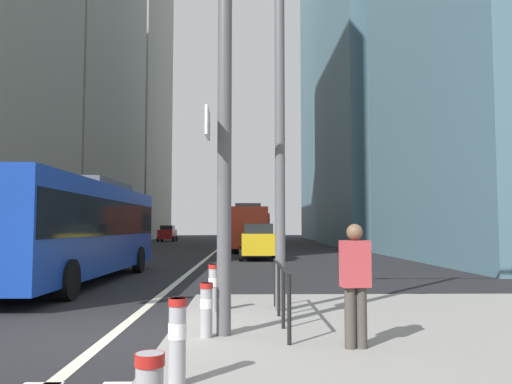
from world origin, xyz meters
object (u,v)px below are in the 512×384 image
object	(u,v)px
city_bus_blue_oncoming	(75,225)
traffic_signal_gantry	(96,77)
bollard_left	(177,336)
pedestrian_waiting	(355,279)
city_bus_red_receding	(247,226)
city_bus_red_distant	(255,226)
bollard_right	(206,307)
street_lamp_post	(280,53)
bollard_back	(213,285)
car_oncoming_mid	(167,233)
car_receding_near	(258,241)

from	to	relation	value
city_bus_blue_oncoming	traffic_signal_gantry	size ratio (longest dim) A/B	1.96
bollard_left	city_bus_blue_oncoming	bearing A→B (deg)	113.51
pedestrian_waiting	city_bus_red_receding	bearing A→B (deg)	92.58
city_bus_red_receding	city_bus_red_distant	world-z (taller)	same
traffic_signal_gantry	bollard_right	size ratio (longest dim) A/B	7.52
street_lamp_post	bollard_right	xyz separation A→B (m)	(-1.26, -2.36, -4.69)
street_lamp_post	bollard_right	distance (m)	5.40
city_bus_red_receding	city_bus_blue_oncoming	bearing A→B (deg)	-104.13
bollard_left	bollard_right	world-z (taller)	bollard_left
city_bus_red_distant	traffic_signal_gantry	xyz separation A→B (m)	(-3.36, -46.78, 2.27)
city_bus_blue_oncoming	city_bus_red_receding	size ratio (longest dim) A/B	1.07
city_bus_red_receding	bollard_left	size ratio (longest dim) A/B	12.37
bollard_left	bollard_back	world-z (taller)	bollard_back
city_bus_red_distant	traffic_signal_gantry	bearing A→B (deg)	-94.11
city_bus_red_receding	bollard_back	world-z (taller)	city_bus_red_receding
car_oncoming_mid	car_receding_near	distance (m)	35.68
bollard_right	bollard_back	bearing A→B (deg)	91.16
city_bus_red_distant	bollard_right	world-z (taller)	city_bus_red_distant
city_bus_blue_oncoming	city_bus_red_distant	size ratio (longest dim) A/B	1.11
traffic_signal_gantry	bollard_right	bearing A→B (deg)	-4.71
car_oncoming_mid	traffic_signal_gantry	world-z (taller)	traffic_signal_gantry
city_bus_blue_oncoming	city_bus_red_receding	distance (m)	22.60
traffic_signal_gantry	city_bus_blue_oncoming	bearing A→B (deg)	110.17
street_lamp_post	pedestrian_waiting	world-z (taller)	street_lamp_post
car_oncoming_mid	bollard_left	world-z (taller)	car_oncoming_mid
car_oncoming_mid	pedestrian_waiting	size ratio (longest dim) A/B	2.42
city_bus_red_distant	car_receding_near	world-z (taller)	city_bus_red_distant
car_receding_near	bollard_right	world-z (taller)	car_receding_near
city_bus_blue_oncoming	car_receding_near	distance (m)	12.95
bollard_back	pedestrian_waiting	bearing A→B (deg)	-55.10
city_bus_blue_oncoming	city_bus_red_distant	distance (m)	38.85
car_receding_near	bollard_right	bearing A→B (deg)	-93.59
traffic_signal_gantry	bollard_right	world-z (taller)	traffic_signal_gantry
bollard_back	bollard_right	bearing A→B (deg)	-88.84
city_bus_red_receding	bollard_right	world-z (taller)	city_bus_red_receding
car_oncoming_mid	traffic_signal_gantry	size ratio (longest dim) A/B	0.67
car_receding_near	pedestrian_waiting	distance (m)	20.73
city_bus_red_distant	street_lamp_post	bearing A→B (deg)	-90.46
traffic_signal_gantry	bollard_back	bearing A→B (deg)	52.16
city_bus_red_distant	bollard_left	bearing A→B (deg)	-92.03
city_bus_red_receding	pedestrian_waiting	size ratio (longest dim) A/B	6.58
street_lamp_post	bollard_back	size ratio (longest dim) A/B	8.90
street_lamp_post	bollard_left	world-z (taller)	street_lamp_post
car_oncoming_mid	pedestrian_waiting	world-z (taller)	car_oncoming_mid
traffic_signal_gantry	bollard_left	bearing A→B (deg)	-55.98
car_oncoming_mid	traffic_signal_gantry	distance (m)	54.62
city_bus_blue_oncoming	street_lamp_post	bearing A→B (deg)	-45.63
bollard_right	pedestrian_waiting	distance (m)	2.24
street_lamp_post	bollard_left	xyz separation A→B (m)	(-1.39, -4.61, -4.64)
city_bus_blue_oncoming	bollard_back	size ratio (longest dim) A/B	13.09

